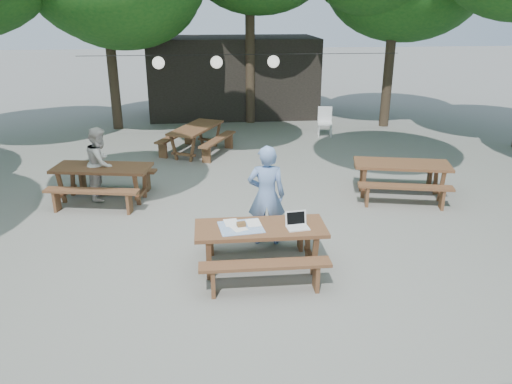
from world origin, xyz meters
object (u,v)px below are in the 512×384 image
at_px(main_picnic_table, 260,248).
at_px(woman, 266,196).
at_px(second_person, 101,163).
at_px(plastic_chair, 325,128).
at_px(picnic_table_nw, 104,183).

xyz_separation_m(main_picnic_table, woman, (0.20, 0.96, 0.49)).
relative_size(second_person, plastic_chair, 1.72).
xyz_separation_m(picnic_table_nw, second_person, (-0.05, 0.15, 0.39)).
relative_size(picnic_table_nw, woman, 1.22).
xyz_separation_m(main_picnic_table, picnic_table_nw, (-2.98, 3.29, 0.00)).
relative_size(main_picnic_table, plastic_chair, 2.22).
height_order(second_person, plastic_chair, second_person).
relative_size(picnic_table_nw, second_person, 1.39).
height_order(main_picnic_table, picnic_table_nw, same).
bearing_deg(main_picnic_table, woman, 78.04).
xyz_separation_m(picnic_table_nw, plastic_chair, (5.90, 4.96, -0.13)).
xyz_separation_m(woman, second_person, (-3.23, 2.49, -0.11)).
height_order(woman, second_person, woman).
height_order(woman, plastic_chair, woman).
height_order(main_picnic_table, second_person, second_person).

